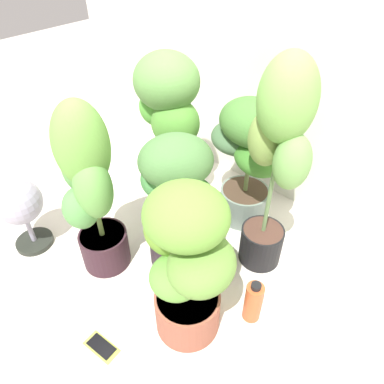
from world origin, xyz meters
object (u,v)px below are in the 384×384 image
at_px(potted_plant_back_right, 277,157).
at_px(cell_phone, 101,347).
at_px(potted_plant_front_left, 90,187).
at_px(nutrient_bottle, 253,302).
at_px(potted_plant_back_left, 169,119).
at_px(potted_plant_back_center, 249,152).
at_px(potted_plant_front_right, 186,261).
at_px(floor_fan, 20,205).
at_px(potted_plant_center, 177,197).

relative_size(potted_plant_back_right, cell_phone, 6.60).
bearing_deg(potted_plant_front_left, nutrient_bottle, 18.28).
relative_size(potted_plant_back_left, potted_plant_back_center, 1.25).
relative_size(potted_plant_back_center, cell_phone, 4.49).
distance_m(potted_plant_back_center, nutrient_bottle, 0.69).
bearing_deg(potted_plant_front_right, nutrient_bottle, 50.53).
bearing_deg(cell_phone, floor_fan, -104.69).
distance_m(potted_plant_back_right, potted_plant_front_right, 0.53).
relative_size(potted_plant_center, potted_plant_front_right, 0.95).
xyz_separation_m(potted_plant_back_left, nutrient_bottle, (0.77, -0.31, -0.42)).
distance_m(potted_plant_front_right, cell_phone, 0.53).
distance_m(potted_plant_front_left, potted_plant_back_left, 0.55).
xyz_separation_m(potted_plant_front_right, cell_phone, (-0.18, -0.30, -0.40)).
xyz_separation_m(floor_fan, nutrient_bottle, (1.04, 0.40, -0.16)).
distance_m(potted_plant_center, potted_plant_front_right, 0.36).
height_order(potted_plant_center, nutrient_bottle, potted_plant_center).
bearing_deg(nutrient_bottle, potted_plant_back_left, 158.03).
xyz_separation_m(potted_plant_back_left, floor_fan, (-0.28, -0.71, -0.26)).
xyz_separation_m(potted_plant_center, cell_phone, (0.09, -0.53, -0.38)).
height_order(potted_plant_front_left, potted_plant_back_center, potted_plant_front_left).
bearing_deg(potted_plant_back_right, potted_plant_center, -137.92).
distance_m(potted_plant_front_left, potted_plant_back_center, 0.76).
height_order(potted_plant_center, floor_fan, potted_plant_center).
bearing_deg(potted_plant_back_left, potted_plant_front_left, -80.91).
bearing_deg(floor_fan, potted_plant_back_right, -4.42).
bearing_deg(nutrient_bottle, potted_plant_center, 176.51).
distance_m(potted_plant_front_left, potted_plant_back_right, 0.75).
bearing_deg(potted_plant_back_right, potted_plant_front_right, -92.09).
height_order(potted_plant_back_center, potted_plant_back_right, potted_plant_back_right).
distance_m(potted_plant_center, floor_fan, 0.75).
distance_m(potted_plant_back_center, potted_plant_center, 0.45).
height_order(potted_plant_back_center, potted_plant_front_right, potted_plant_front_right).
bearing_deg(potted_plant_front_left, potted_plant_front_right, 1.98).
bearing_deg(potted_plant_front_right, potted_plant_front_left, -178.02).
bearing_deg(potted_plant_back_left, potted_plant_back_center, 23.81).
relative_size(potted_plant_back_left, floor_fan, 2.19).
relative_size(potted_plant_center, cell_phone, 4.47).
bearing_deg(potted_plant_back_left, potted_plant_back_right, -2.19).
distance_m(potted_plant_front_left, cell_phone, 0.63).
bearing_deg(potted_plant_front_left, potted_plant_center, 46.21).
relative_size(potted_plant_front_right, floor_fan, 1.83).
height_order(potted_plant_front_right, nutrient_bottle, potted_plant_front_right).
xyz_separation_m(potted_plant_front_left, potted_plant_back_center, (0.29, 0.70, -0.04)).
bearing_deg(potted_plant_back_center, floor_fan, -126.67).
bearing_deg(potted_plant_center, potted_plant_back_center, 83.82).
xyz_separation_m(potted_plant_back_right, floor_fan, (-0.89, -0.69, -0.33)).
relative_size(potted_plant_center, floor_fan, 1.74).
bearing_deg(potted_plant_center, potted_plant_front_left, -133.79).
bearing_deg(potted_plant_center, nutrient_bottle, -3.49).
relative_size(potted_plant_center, nutrient_bottle, 3.13).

